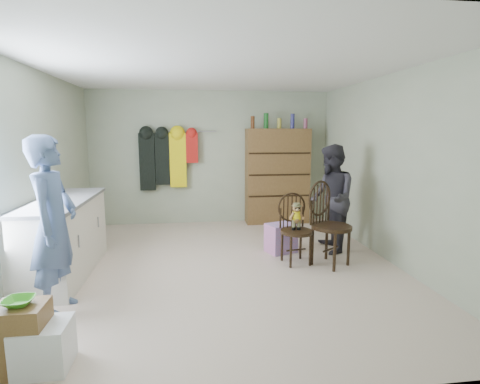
{
  "coord_description": "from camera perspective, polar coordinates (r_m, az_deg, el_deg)",
  "views": [
    {
      "loc": [
        -0.4,
        -4.66,
        1.74
      ],
      "look_at": [
        0.25,
        0.2,
        0.95
      ],
      "focal_mm": 28.0,
      "sensor_mm": 36.0,
      "label": 1
    }
  ],
  "objects": [
    {
      "name": "ground_plane",
      "position": [
        4.99,
        -2.59,
        -11.27
      ],
      "size": [
        5.0,
        5.0,
        0.0
      ],
      "primitive_type": "plane",
      "color": "beige",
      "rests_on": "ground"
    },
    {
      "name": "room_walls",
      "position": [
        5.21,
        -3.24,
        7.36
      ],
      "size": [
        5.0,
        5.0,
        5.0
      ],
      "color": "#ABB396",
      "rests_on": "ground"
    },
    {
      "name": "counter",
      "position": [
        5.07,
        -25.31,
        -6.23
      ],
      "size": [
        0.64,
        1.86,
        0.94
      ],
      "color": "silver",
      "rests_on": "ground"
    },
    {
      "name": "stool",
      "position": [
        3.33,
        -30.26,
        -18.65
      ],
      "size": [
        0.36,
        0.31,
        0.51
      ],
      "primitive_type": "cube",
      "color": "brown",
      "rests_on": "ground"
    },
    {
      "name": "bowl",
      "position": [
        3.21,
        -30.68,
        -14.19
      ],
      "size": [
        0.21,
        0.21,
        0.05
      ],
      "primitive_type": "imported",
      "color": "green",
      "rests_on": "stool"
    },
    {
      "name": "plastic_tub",
      "position": [
        3.32,
        -27.7,
        -20.06
      ],
      "size": [
        0.37,
        0.35,
        0.35
      ],
      "primitive_type": "cube",
      "rotation": [
        0.0,
        0.0,
        0.01
      ],
      "color": "white",
      "rests_on": "ground"
    },
    {
      "name": "chair_front",
      "position": [
        5.04,
        8.39,
        -4.76
      ],
      "size": [
        0.48,
        0.48,
        0.94
      ],
      "rotation": [
        0.0,
        0.0,
        0.16
      ],
      "color": "black",
      "rests_on": "ground"
    },
    {
      "name": "chair_far",
      "position": [
        5.04,
        13.17,
        -4.21
      ],
      "size": [
        0.69,
        0.69,
        1.11
      ],
      "rotation": [
        0.0,
        0.0,
        0.62
      ],
      "color": "black",
      "rests_on": "ground"
    },
    {
      "name": "striped_bag",
      "position": [
        5.52,
        6.26,
        -6.98
      ],
      "size": [
        0.48,
        0.43,
        0.42
      ],
      "primitive_type": "cube",
      "rotation": [
        0.0,
        0.0,
        0.36
      ],
      "color": "pink",
      "rests_on": "ground"
    },
    {
      "name": "person_left",
      "position": [
        4.0,
        -26.54,
        -4.57
      ],
      "size": [
        0.44,
        0.64,
        1.72
      ],
      "primitive_type": "imported",
      "rotation": [
        0.0,
        0.0,
        1.53
      ],
      "color": "slate",
      "rests_on": "ground"
    },
    {
      "name": "person_right",
      "position": [
        5.55,
        13.68,
        -1.0
      ],
      "size": [
        0.68,
        0.83,
        1.57
      ],
      "primitive_type": "imported",
      "rotation": [
        0.0,
        0.0,
        -1.68
      ],
      "color": "#2D2B33",
      "rests_on": "ground"
    },
    {
      "name": "dresser",
      "position": [
        7.2,
        5.69,
        2.47
      ],
      "size": [
        1.2,
        0.39,
        2.08
      ],
      "color": "brown",
      "rests_on": "ground"
    },
    {
      "name": "coat_rack",
      "position": [
        7.07,
        -11.12,
        5.01
      ],
      "size": [
        1.42,
        0.12,
        1.09
      ],
      "color": "#99999E",
      "rests_on": "ground"
    }
  ]
}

